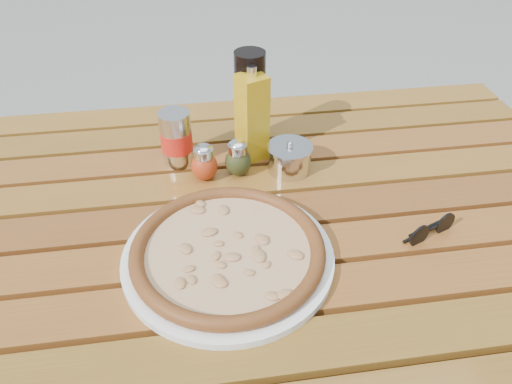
{
  "coord_description": "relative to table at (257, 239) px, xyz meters",
  "views": [
    {
      "loc": [
        -0.11,
        -0.72,
        1.37
      ],
      "look_at": [
        0.0,
        0.02,
        0.78
      ],
      "focal_mm": 35.0,
      "sensor_mm": 36.0,
      "label": 1
    }
  ],
  "objects": [
    {
      "name": "dark_bottle",
      "position": [
        0.02,
        0.23,
        0.19
      ],
      "size": [
        0.07,
        0.07,
        0.22
      ],
      "primitive_type": "cylinder",
      "rotation": [
        0.0,
        0.0,
        0.09
      ],
      "color": "black",
      "rests_on": "table"
    },
    {
      "name": "sunglasses",
      "position": [
        0.3,
        -0.12,
        0.09
      ],
      "size": [
        0.11,
        0.06,
        0.04
      ],
      "rotation": [
        0.0,
        0.0,
        0.39
      ],
      "color": "black",
      "rests_on": "table"
    },
    {
      "name": "soda_can",
      "position": [
        -0.14,
        0.19,
        0.13
      ],
      "size": [
        0.08,
        0.08,
        0.12
      ],
      "rotation": [
        0.0,
        0.0,
        -0.3
      ],
      "color": "silver",
      "rests_on": "table"
    },
    {
      "name": "parmesan_tin",
      "position": [
        0.09,
        0.12,
        0.11
      ],
      "size": [
        0.12,
        0.12,
        0.07
      ],
      "rotation": [
        0.0,
        0.0,
        0.23
      ],
      "color": "silver",
      "rests_on": "table"
    },
    {
      "name": "plate",
      "position": [
        -0.07,
        -0.12,
        0.08
      ],
      "size": [
        0.45,
        0.45,
        0.01
      ],
      "primitive_type": "cylinder",
      "rotation": [
        0.0,
        0.0,
        0.31
      ],
      "color": "white",
      "rests_on": "table"
    },
    {
      "name": "pepper_shaker",
      "position": [
        -0.09,
        0.12,
        0.11
      ],
      "size": [
        0.06,
        0.06,
        0.08
      ],
      "rotation": [
        0.0,
        0.0,
        -0.11
      ],
      "color": "#C43C16",
      "rests_on": "table"
    },
    {
      "name": "pizza",
      "position": [
        -0.07,
        -0.12,
        0.1
      ],
      "size": [
        0.44,
        0.44,
        0.03
      ],
      "rotation": [
        0.0,
        0.0,
        0.47
      ],
      "color": "beige",
      "rests_on": "plate"
    },
    {
      "name": "oregano_shaker",
      "position": [
        -0.02,
        0.13,
        0.11
      ],
      "size": [
        0.07,
        0.07,
        0.08
      ],
      "rotation": [
        0.0,
        0.0,
        -0.3
      ],
      "color": "#393E18",
      "rests_on": "table"
    },
    {
      "name": "table",
      "position": [
        0.0,
        0.0,
        0.0
      ],
      "size": [
        1.4,
        0.9,
        0.75
      ],
      "color": "#341B0B",
      "rests_on": "ground"
    },
    {
      "name": "olive_oil_cruet",
      "position": [
        0.02,
        0.19,
        0.17
      ],
      "size": [
        0.07,
        0.07,
        0.21
      ],
      "rotation": [
        0.0,
        0.0,
        0.4
      ],
      "color": "#B98E13",
      "rests_on": "table"
    }
  ]
}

